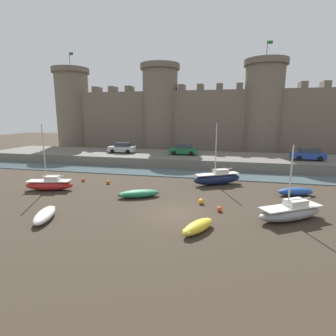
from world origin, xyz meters
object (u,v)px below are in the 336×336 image
at_px(sailboat_foreground_right, 50,184).
at_px(car_quay_centre_west, 183,150).
at_px(rowboat_midflat_left, 198,226).
at_px(rowboat_foreground_left, 139,193).
at_px(car_quay_centre_east, 308,154).
at_px(rowboat_near_channel_left, 296,191).
at_px(mooring_buoy_mid_mud, 219,209).
at_px(mooring_buoy_near_shore, 201,201).
at_px(car_quay_east, 122,148).
at_px(sailboat_near_channel_right, 291,212).
at_px(mooring_buoy_near_channel, 108,182).
at_px(sailboat_foreground_centre, 217,178).
at_px(mooring_buoy_off_centre, 83,180).
at_px(rowboat_midflat_right, 45,215).

xyz_separation_m(sailboat_foreground_right, car_quay_centre_west, (10.29, 17.03, 1.57)).
height_order(rowboat_midflat_left, rowboat_foreground_left, rowboat_midflat_left).
xyz_separation_m(car_quay_centre_east, car_quay_centre_west, (-16.79, 1.13, 0.00)).
xyz_separation_m(rowboat_near_channel_left, car_quay_centre_west, (-12.62, 13.58, 1.76)).
bearing_deg(mooring_buoy_mid_mud, mooring_buoy_near_shore, 137.61).
relative_size(mooring_buoy_near_shore, car_quay_centre_east, 0.11).
height_order(rowboat_midflat_left, sailboat_foreground_right, sailboat_foreground_right).
height_order(rowboat_midflat_left, car_quay_centre_east, car_quay_centre_east).
relative_size(rowboat_foreground_left, car_quay_east, 0.93).
bearing_deg(rowboat_foreground_left, car_quay_centre_west, 86.35).
bearing_deg(rowboat_foreground_left, car_quay_centre_east, 42.03).
relative_size(sailboat_near_channel_right, car_quay_centre_west, 1.26).
bearing_deg(rowboat_near_channel_left, mooring_buoy_near_channel, 179.90).
relative_size(sailboat_foreground_centre, mooring_buoy_near_shore, 13.70).
relative_size(sailboat_foreground_right, car_quay_east, 1.52).
relative_size(rowboat_foreground_left, car_quay_centre_east, 0.93).
bearing_deg(mooring_buoy_near_shore, mooring_buoy_near_channel, 157.37).
relative_size(rowboat_midflat_left, mooring_buoy_off_centre, 8.30).
relative_size(mooring_buoy_near_shore, car_quay_east, 0.11).
distance_m(rowboat_foreground_left, mooring_buoy_near_channel, 5.99).
bearing_deg(mooring_buoy_off_centre, car_quay_east, 93.59).
bearing_deg(mooring_buoy_off_centre, mooring_buoy_near_channel, -6.53).
bearing_deg(mooring_buoy_mid_mud, rowboat_midflat_right, -159.96).
relative_size(rowboat_midflat_right, car_quay_centre_west, 0.83).
height_order(sailboat_foreground_right, mooring_buoy_off_centre, sailboat_foreground_right).
bearing_deg(rowboat_foreground_left, mooring_buoy_near_channel, 141.74).
xyz_separation_m(mooring_buoy_mid_mud, car_quay_east, (-15.80, 19.15, 1.95)).
xyz_separation_m(rowboat_foreground_left, car_quay_centre_west, (1.10, 17.25, 1.80)).
distance_m(sailboat_foreground_centre, mooring_buoy_mid_mud, 8.01).
distance_m(sailboat_foreground_centre, car_quay_east, 18.99).
distance_m(sailboat_near_channel_right, mooring_buoy_near_shore, 6.68).
distance_m(rowboat_midflat_right, rowboat_near_channel_left, 20.95).
height_order(sailboat_foreground_right, car_quay_centre_east, sailboat_foreground_right).
distance_m(rowboat_midflat_right, sailboat_foreground_centre, 16.71).
distance_m(sailboat_near_channel_right, car_quay_east, 28.58).
distance_m(rowboat_near_channel_left, car_quay_centre_west, 18.62).
distance_m(rowboat_midflat_left, car_quay_centre_east, 25.10).
bearing_deg(rowboat_midflat_left, rowboat_near_channel_left, 50.78).
bearing_deg(sailboat_foreground_centre, rowboat_midflat_left, -93.26).
height_order(rowboat_midflat_right, rowboat_midflat_left, rowboat_midflat_left).
distance_m(rowboat_midflat_right, car_quay_centre_west, 24.32).
bearing_deg(car_quay_east, mooring_buoy_near_shore, -51.20).
relative_size(sailboat_foreground_right, car_quay_centre_west, 1.52).
relative_size(rowboat_near_channel_left, rowboat_foreground_left, 0.89).
height_order(rowboat_midflat_right, mooring_buoy_mid_mud, rowboat_midflat_right).
relative_size(sailboat_foreground_right, mooring_buoy_mid_mud, 15.76).
xyz_separation_m(sailboat_foreground_centre, mooring_buoy_off_centre, (-14.46, -1.93, -0.51)).
bearing_deg(mooring_buoy_near_channel, rowboat_midflat_right, -89.98).
bearing_deg(car_quay_centre_east, sailboat_foreground_centre, -138.07).
height_order(rowboat_midflat_right, mooring_buoy_near_channel, rowboat_midflat_right).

